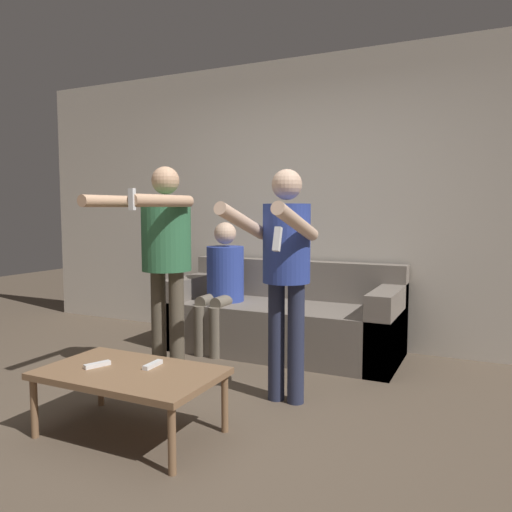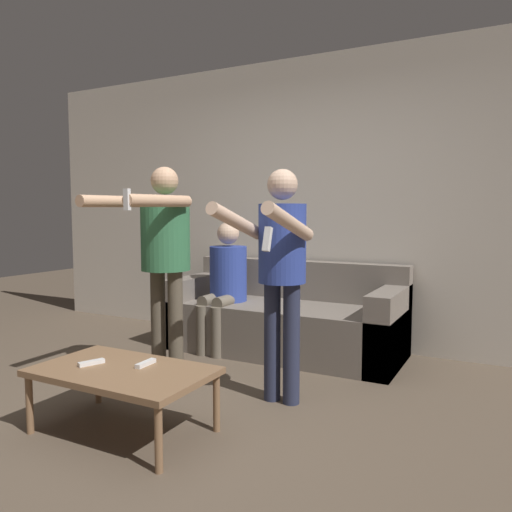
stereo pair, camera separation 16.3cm
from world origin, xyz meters
TOP-DOWN VIEW (x-y plane):
  - ground_plane at (0.00, 0.00)m, footprint 14.00×14.00m
  - wall_back at (0.00, 2.19)m, footprint 6.40×0.06m
  - couch at (-0.08, 1.73)m, footprint 2.06×0.84m
  - person_standing_left at (-0.55, 0.61)m, footprint 0.48×0.81m
  - person_standing_right at (0.39, 0.61)m, footprint 0.43×0.75m
  - person_seated at (-0.60, 1.56)m, footprint 0.34×0.54m
  - coffee_table at (-0.20, -0.20)m, footprint 1.00×0.60m
  - remote_near at (-0.41, -0.23)m, footprint 0.09×0.15m
  - remote_far at (-0.13, -0.10)m, footprint 0.04×0.15m

SIDE VIEW (x-z plane):
  - ground_plane at x=0.00m, z-range 0.00..0.00m
  - couch at x=-0.08m, z-range -0.12..0.68m
  - coffee_table at x=-0.20m, z-range 0.15..0.52m
  - remote_near at x=-0.41m, z-range 0.37..0.40m
  - remote_far at x=-0.13m, z-range 0.37..0.40m
  - person_seated at x=-0.60m, z-range 0.06..1.22m
  - person_standing_right at x=0.39m, z-range 0.18..1.71m
  - person_standing_left at x=-0.55m, z-range 0.22..1.80m
  - wall_back at x=0.00m, z-range 0.00..2.70m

